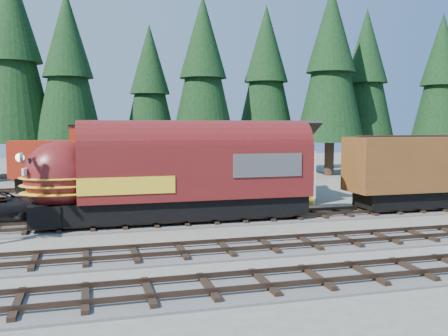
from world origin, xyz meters
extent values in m
plane|color=#6B665B|center=(0.00, 0.00, 0.00)|extent=(120.00, 120.00, 0.00)
cube|color=#4C4947|center=(10.00, 4.00, 0.04)|extent=(68.00, 3.20, 0.08)
cube|color=#38281E|center=(10.00, 3.28, 0.25)|extent=(68.00, 0.08, 0.16)
cube|color=#38281E|center=(10.00, 4.72, 0.25)|extent=(68.00, 0.08, 0.16)
cube|color=#4C4947|center=(-10.00, 18.00, 0.04)|extent=(32.00, 3.20, 0.08)
cube|color=#38281E|center=(-10.00, 17.28, 0.25)|extent=(32.00, 0.08, 0.16)
cube|color=#38281E|center=(-10.00, 18.72, 0.25)|extent=(32.00, 0.08, 0.16)
cube|color=gold|center=(0.00, 10.50, 1.70)|extent=(12.00, 6.00, 3.40)
cube|color=gold|center=(0.00, 10.50, 4.12)|extent=(11.88, 3.30, 1.44)
cube|color=white|center=(-6.04, 9.50, 2.20)|extent=(0.06, 2.40, 0.60)
cone|color=black|center=(-13.78, 26.61, 11.32)|extent=(6.91, 6.91, 15.73)
cone|color=black|center=(-9.17, 25.14, 9.86)|extent=(6.02, 6.02, 13.71)
cone|color=black|center=(-1.81, 27.21, 8.59)|extent=(5.24, 5.24, 11.94)
cone|color=black|center=(3.12, 26.03, 10.21)|extent=(6.23, 6.23, 14.19)
cone|color=black|center=(10.16, 27.84, 10.15)|extent=(6.19, 6.19, 14.10)
cone|color=black|center=(15.53, 24.13, 10.96)|extent=(6.69, 6.69, 15.23)
cone|color=black|center=(21.22, 27.11, 10.22)|extent=(6.24, 6.24, 14.21)
cone|color=black|center=(28.87, 24.80, 9.94)|extent=(6.06, 6.06, 13.81)
cube|color=black|center=(-3.00, 4.00, 0.83)|extent=(12.95, 2.32, 1.00)
cube|color=maroon|center=(-2.28, 4.00, 2.69)|extent=(11.81, 2.73, 2.73)
ellipsoid|color=maroon|center=(-8.91, 4.00, 2.60)|extent=(3.45, 2.67, 3.36)
cube|color=#38383A|center=(1.09, 4.00, 3.01)|extent=(3.63, 2.79, 1.18)
sphere|color=white|center=(-10.71, 4.00, 3.51)|extent=(0.40, 0.40, 0.40)
cube|color=black|center=(13.00, 4.00, 0.78)|extent=(11.45, 2.18, 0.91)
cube|color=black|center=(-8.75, 18.00, 0.77)|extent=(7.96, 2.05, 0.88)
cube|color=#A42411|center=(-8.75, 18.00, 2.54)|extent=(8.84, 2.56, 2.65)
cube|color=#A42411|center=(-7.86, 18.00, 4.40)|extent=(2.12, 1.95, 1.06)
camera|label=1|loc=(-7.63, -20.87, 5.05)|focal=40.00mm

